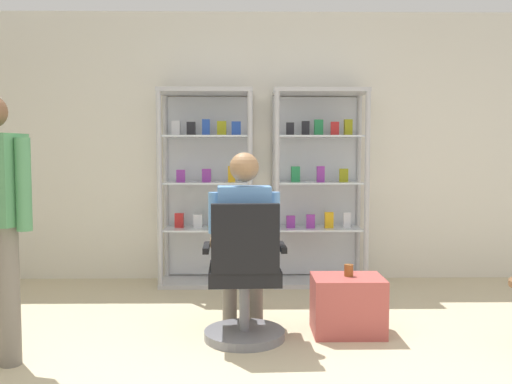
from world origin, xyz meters
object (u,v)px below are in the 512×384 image
object	(u,v)px
storage_crate	(347,305)
tea_glass	(349,270)
office_chair	(245,285)
display_cabinet_left	(207,186)
display_cabinet_right	(318,186)
seated_shopkeeper	(244,235)

from	to	relation	value
storage_crate	tea_glass	xyz separation A→B (m)	(0.01, 0.01, 0.25)
office_chair	tea_glass	world-z (taller)	office_chair
display_cabinet_left	display_cabinet_right	xyz separation A→B (m)	(1.10, -0.00, 0.00)
seated_shopkeeper	tea_glass	world-z (taller)	seated_shopkeeper
display_cabinet_right	seated_shopkeeper	size ratio (longest dim) A/B	1.47
display_cabinet_left	office_chair	bearing A→B (deg)	-77.36
tea_glass	office_chair	bearing A→B (deg)	-166.60
display_cabinet_left	seated_shopkeeper	distance (m)	1.62
storage_crate	tea_glass	bearing A→B (deg)	58.54
tea_glass	display_cabinet_right	bearing A→B (deg)	90.91
display_cabinet_right	tea_glass	xyz separation A→B (m)	(0.02, -1.54, -0.51)
display_cabinet_right	seated_shopkeeper	xyz separation A→B (m)	(-0.72, -1.55, -0.25)
display_cabinet_left	seated_shopkeeper	size ratio (longest dim) A/B	1.47
office_chair	storage_crate	xyz separation A→B (m)	(0.73, 0.16, -0.19)
display_cabinet_left	tea_glass	bearing A→B (deg)	-53.80
storage_crate	tea_glass	world-z (taller)	tea_glass
display_cabinet_right	office_chair	world-z (taller)	display_cabinet_right
seated_shopkeeper	office_chair	bearing A→B (deg)	-87.72
office_chair	tea_glass	distance (m)	0.76
seated_shopkeeper	display_cabinet_right	bearing A→B (deg)	65.01
display_cabinet_left	seated_shopkeeper	xyz separation A→B (m)	(0.38, -1.55, -0.25)
office_chair	seated_shopkeeper	size ratio (longest dim) A/B	0.74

